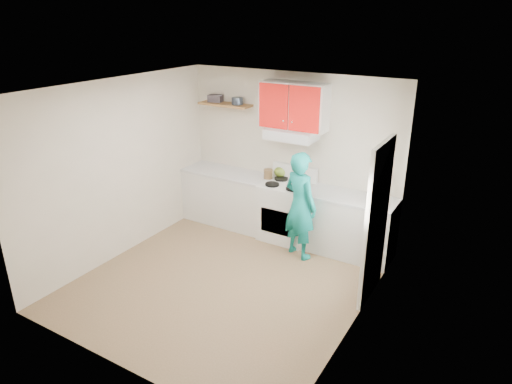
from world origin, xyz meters
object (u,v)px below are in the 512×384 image
Objects in this scene: stove at (286,211)px; crock at (268,175)px; person at (300,205)px; kettle at (280,172)px; tin at (237,101)px.

stove is 0.66m from crock.
person is (0.43, -0.41, 0.35)m from stove.
crock reaches higher than stove.
stove is 0.57× the size of person.
stove is at bearing -52.14° from kettle.
crock is at bearing -9.90° from person.
tin is at bearing 169.80° from stove.
tin reaches higher than person.
tin is 1.06× the size of crock.
person is (0.69, -0.67, -0.20)m from kettle.
stove is at bearing -22.03° from person.
stove is at bearing -13.31° from crock.
person is at bearing -31.40° from crock.
tin is at bearing -0.68° from person.
kettle is at bearing 51.57° from crock.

